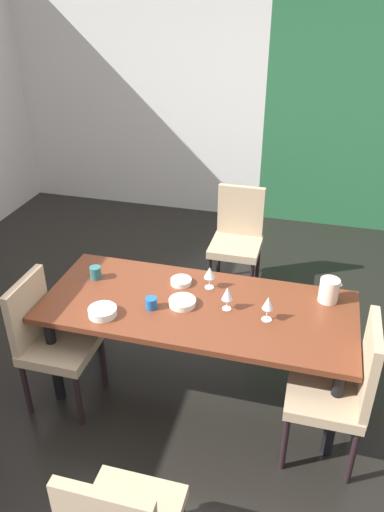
{
  "coord_description": "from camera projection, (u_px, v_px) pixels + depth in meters",
  "views": [
    {
      "loc": [
        0.89,
        -2.73,
        2.6
      ],
      "look_at": [
        0.1,
        0.23,
        0.85
      ],
      "focal_mm": 35.0,
      "sensor_mm": 36.0,
      "label": 1
    }
  ],
  "objects": [
    {
      "name": "ground_plane",
      "position": [
        172.0,
        368.0,
        3.78
      ],
      "size": [
        5.66,
        5.86,
        0.02
      ],
      "primitive_type": "cube",
      "color": "black"
    },
    {
      "name": "cup_corner",
      "position": [
        96.0,
        273.0,
        3.48
      ],
      "size": [
        0.08,
        0.08,
        0.09
      ],
      "primitive_type": "cylinder",
      "color": "#2A6467",
      "rests_on": "dining_table"
    },
    {
      "name": "wine_glass_front",
      "position": [
        210.0,
        273.0,
        3.34
      ],
      "size": [
        0.08,
        0.08,
        0.16
      ],
      "color": "silver",
      "rests_on": "dining_table"
    },
    {
      "name": "serving_bowl_center",
      "position": [
        181.0,
        281.0,
        3.43
      ],
      "size": [
        0.14,
        0.14,
        0.04
      ],
      "primitive_type": "cylinder",
      "color": "white",
      "rests_on": "dining_table"
    },
    {
      "name": "chair_right_near",
      "position": [
        342.0,
        387.0,
        2.84
      ],
      "size": [
        0.44,
        0.44,
        0.99
      ],
      "rotation": [
        0.0,
        0.0,
        1.57
      ],
      "color": "tan",
      "rests_on": "ground_plane"
    },
    {
      "name": "serving_bowl_south",
      "position": [
        103.0,
        312.0,
        3.11
      ],
      "size": [
        0.18,
        0.18,
        0.05
      ],
      "primitive_type": "cylinder",
      "color": "white",
      "rests_on": "dining_table"
    },
    {
      "name": "wine_glass_west",
      "position": [
        268.0,
        304.0,
        3.02
      ],
      "size": [
        0.07,
        0.07,
        0.17
      ],
      "color": "silver",
      "rests_on": "dining_table"
    },
    {
      "name": "cup_right",
      "position": [
        151.0,
        303.0,
        3.17
      ],
      "size": [
        0.08,
        0.08,
        0.07
      ],
      "primitive_type": "cylinder",
      "color": "#1B579E",
      "rests_on": "dining_table"
    },
    {
      "name": "back_panel_interior",
      "position": [
        134.0,
        90.0,
        5.79
      ],
      "size": [
        3.06,
        0.1,
        2.81
      ],
      "primitive_type": "cube",
      "color": "silver",
      "rests_on": "ground_plane"
    },
    {
      "name": "chair_left_near",
      "position": [
        49.0,
        336.0,
        3.26
      ],
      "size": [
        0.44,
        0.44,
        0.94
      ],
      "rotation": [
        0.0,
        0.0,
        -1.57
      ],
      "color": "tan",
      "rests_on": "ground_plane"
    },
    {
      "name": "pitcher_near_shelf",
      "position": [
        329.0,
        290.0,
        3.22
      ],
      "size": [
        0.14,
        0.13,
        0.16
      ],
      "color": "beige",
      "rests_on": "dining_table"
    },
    {
      "name": "wine_glass_left",
      "position": [
        227.0,
        294.0,
        3.12
      ],
      "size": [
        0.07,
        0.07,
        0.16
      ],
      "color": "silver",
      "rests_on": "dining_table"
    },
    {
      "name": "chair_head_far",
      "position": [
        238.0,
        235.0,
        4.5
      ],
      "size": [
        0.44,
        0.45,
        0.96
      ],
      "rotation": [
        0.0,
        0.0,
        3.14
      ],
      "color": "tan",
      "rests_on": "ground_plane"
    },
    {
      "name": "serving_bowl_rear",
      "position": [
        182.0,
        302.0,
        3.21
      ],
      "size": [
        0.18,
        0.18,
        0.04
      ],
      "primitive_type": "cylinder",
      "color": "white",
      "rests_on": "dining_table"
    },
    {
      "name": "dining_table",
      "position": [
        198.0,
        315.0,
        3.26
      ],
      "size": [
        2.02,
        0.85,
        0.73
      ],
      "color": "brown",
      "rests_on": "ground_plane"
    }
  ]
}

